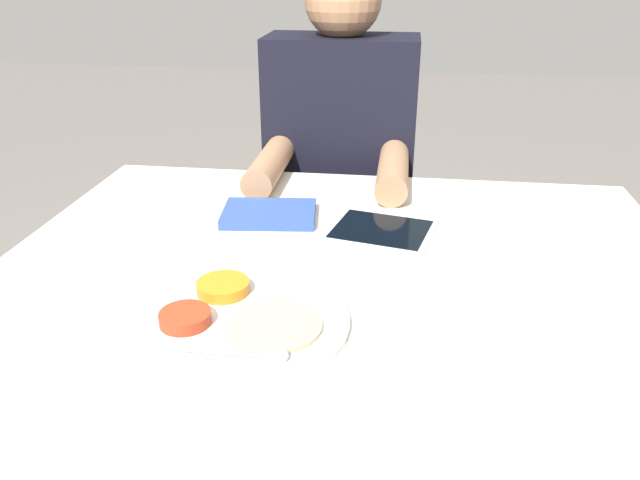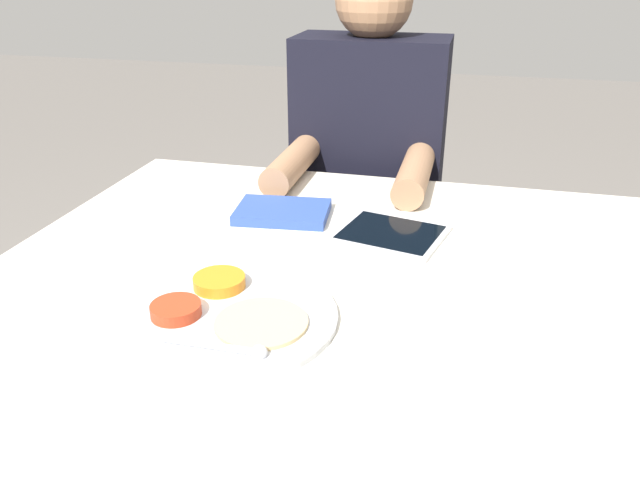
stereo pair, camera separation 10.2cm
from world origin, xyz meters
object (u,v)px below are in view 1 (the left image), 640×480
(thali_tray, at_px, (237,319))
(tablet_device, at_px, (381,231))
(red_notebook, at_px, (269,214))
(person_diner, at_px, (340,206))

(thali_tray, distance_m, tablet_device, 0.40)
(red_notebook, relative_size, tablet_device, 0.88)
(tablet_device, bearing_deg, thali_tray, -118.86)
(thali_tray, bearing_deg, tablet_device, 61.14)
(person_diner, bearing_deg, tablet_device, -75.36)
(person_diner, bearing_deg, thali_tray, -94.20)
(thali_tray, relative_size, red_notebook, 1.63)
(thali_tray, height_order, person_diner, person_diner)
(red_notebook, distance_m, tablet_device, 0.23)
(red_notebook, bearing_deg, thali_tray, -84.96)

